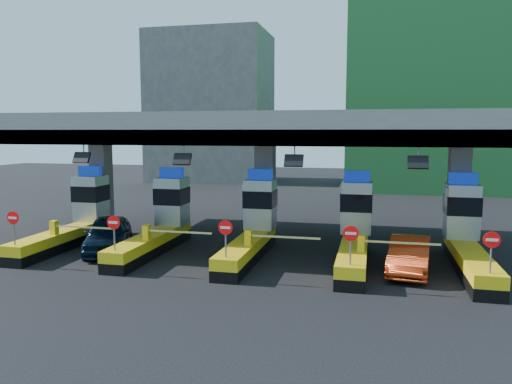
# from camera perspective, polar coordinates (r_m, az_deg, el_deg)

# --- Properties ---
(ground) EXTENTS (120.00, 120.00, 0.00)m
(ground) POSITION_cam_1_polar(r_m,az_deg,el_deg) (25.14, -0.41, -7.15)
(ground) COLOR black
(ground) RESTS_ON ground
(toll_canopy) EXTENTS (28.00, 12.09, 7.00)m
(toll_canopy) POSITION_cam_1_polar(r_m,az_deg,el_deg) (27.17, 1.02, 6.97)
(toll_canopy) COLOR slate
(toll_canopy) RESTS_ON ground
(toll_lane_far_left) EXTENTS (4.43, 8.00, 4.16)m
(toll_lane_far_left) POSITION_cam_1_polar(r_m,az_deg,el_deg) (29.07, -19.83, -2.82)
(toll_lane_far_left) COLOR black
(toll_lane_far_left) RESTS_ON ground
(toll_lane_left) EXTENTS (4.43, 8.00, 4.16)m
(toll_lane_left) POSITION_cam_1_polar(r_m,az_deg,el_deg) (26.69, -10.77, -3.37)
(toll_lane_left) COLOR black
(toll_lane_left) RESTS_ON ground
(toll_lane_center) EXTENTS (4.43, 8.00, 4.16)m
(toll_lane_center) POSITION_cam_1_polar(r_m,az_deg,el_deg) (25.10, -0.26, -3.90)
(toll_lane_center) COLOR black
(toll_lane_center) RESTS_ON ground
(toll_lane_right) EXTENTS (4.43, 8.00, 4.16)m
(toll_lane_right) POSITION_cam_1_polar(r_m,az_deg,el_deg) (24.44, 11.25, -4.34)
(toll_lane_right) COLOR black
(toll_lane_right) RESTS_ON ground
(toll_lane_far_right) EXTENTS (4.43, 8.00, 4.16)m
(toll_lane_far_right) POSITION_cam_1_polar(r_m,az_deg,el_deg) (24.79, 22.91, -4.60)
(toll_lane_far_right) COLOR black
(toll_lane_far_right) RESTS_ON ground
(bg_building_scaffold) EXTENTS (18.00, 12.00, 28.00)m
(bg_building_scaffold) POSITION_cam_1_polar(r_m,az_deg,el_deg) (56.58, 20.11, 14.56)
(bg_building_scaffold) COLOR #1E5926
(bg_building_scaffold) RESTS_ON ground
(bg_building_concrete) EXTENTS (14.00, 10.00, 18.00)m
(bg_building_concrete) POSITION_cam_1_polar(r_m,az_deg,el_deg) (62.93, -5.14, 9.57)
(bg_building_concrete) COLOR #4C4C49
(bg_building_concrete) RESTS_ON ground
(van) EXTENTS (4.04, 5.70, 1.80)m
(van) POSITION_cam_1_polar(r_m,az_deg,el_deg) (26.68, -16.52, -4.63)
(van) COLOR black
(van) RESTS_ON ground
(red_car) EXTENTS (2.19, 4.86, 1.55)m
(red_car) POSITION_cam_1_polar(r_m,az_deg,el_deg) (22.90, 17.14, -6.88)
(red_car) COLOR #AD2F0D
(red_car) RESTS_ON ground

